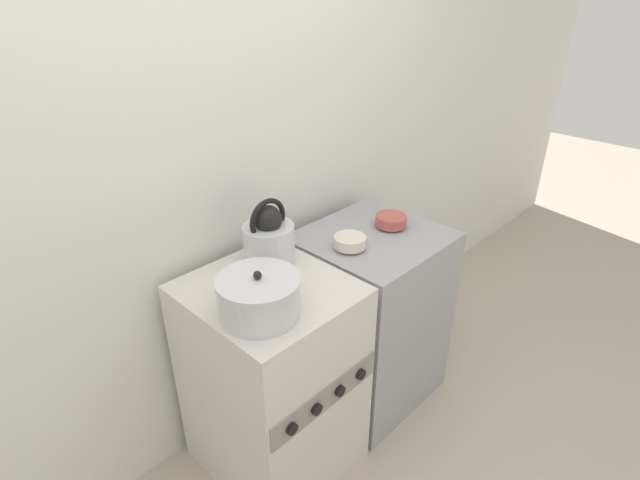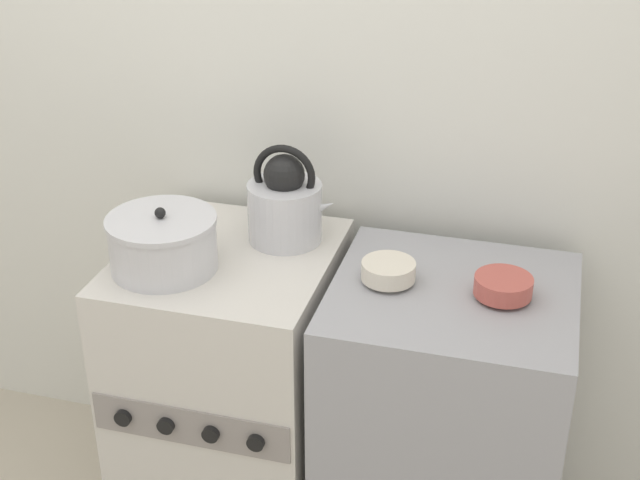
{
  "view_description": "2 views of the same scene",
  "coord_description": "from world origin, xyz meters",
  "px_view_note": "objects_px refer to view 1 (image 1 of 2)",
  "views": [
    {
      "loc": [
        -0.96,
        -0.9,
        1.9
      ],
      "look_at": [
        0.3,
        0.32,
        0.96
      ],
      "focal_mm": 28.0,
      "sensor_mm": 36.0,
      "label": 1
    },
    {
      "loc": [
        0.79,
        -1.62,
        2.01
      ],
      "look_at": [
        0.27,
        0.27,
        0.99
      ],
      "focal_mm": 50.0,
      "sensor_mm": 36.0,
      "label": 2
    }
  ],
  "objects_px": {
    "enamel_bowl": "(391,220)",
    "cooking_pot": "(259,297)",
    "kettle": "(269,239)",
    "small_ceramic_bowl": "(350,242)",
    "stove": "(273,379)"
  },
  "relations": [
    {
      "from": "enamel_bowl",
      "to": "cooking_pot",
      "type": "bearing_deg",
      "value": -173.76
    },
    {
      "from": "stove",
      "to": "cooking_pot",
      "type": "bearing_deg",
      "value": -139.62
    },
    {
      "from": "kettle",
      "to": "enamel_bowl",
      "type": "distance_m",
      "value": 0.62
    },
    {
      "from": "stove",
      "to": "cooking_pot",
      "type": "xyz_separation_m",
      "value": [
        -0.12,
        -0.11,
        0.52
      ]
    },
    {
      "from": "kettle",
      "to": "cooking_pot",
      "type": "bearing_deg",
      "value": -136.61
    },
    {
      "from": "cooking_pot",
      "to": "small_ceramic_bowl",
      "type": "relative_size",
      "value": 2.06
    },
    {
      "from": "cooking_pot",
      "to": "enamel_bowl",
      "type": "height_order",
      "value": "cooking_pot"
    },
    {
      "from": "cooking_pot",
      "to": "enamel_bowl",
      "type": "distance_m",
      "value": 0.85
    },
    {
      "from": "kettle",
      "to": "cooking_pot",
      "type": "distance_m",
      "value": 0.35
    },
    {
      "from": "stove",
      "to": "enamel_bowl",
      "type": "relative_size",
      "value": 6.3
    },
    {
      "from": "enamel_bowl",
      "to": "stove",
      "type": "bearing_deg",
      "value": 178.94
    },
    {
      "from": "stove",
      "to": "small_ceramic_bowl",
      "type": "relative_size",
      "value": 6.57
    },
    {
      "from": "kettle",
      "to": "stove",
      "type": "bearing_deg",
      "value": -133.91
    },
    {
      "from": "enamel_bowl",
      "to": "small_ceramic_bowl",
      "type": "relative_size",
      "value": 1.04
    },
    {
      "from": "kettle",
      "to": "enamel_bowl",
      "type": "height_order",
      "value": "kettle"
    }
  ]
}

